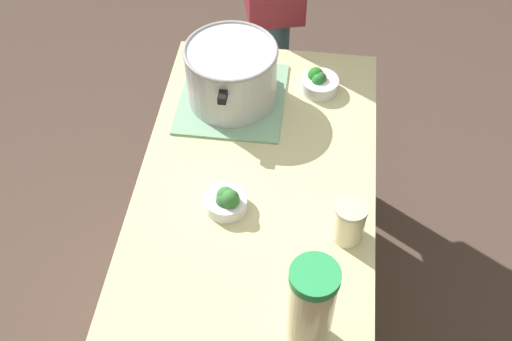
# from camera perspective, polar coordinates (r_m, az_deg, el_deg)

# --- Properties ---
(ground_plane) EXTENTS (8.00, 8.00, 0.00)m
(ground_plane) POSITION_cam_1_polar(r_m,az_deg,el_deg) (2.58, 0.00, -13.97)
(ground_plane) COLOR brown
(counter_slab) EXTENTS (1.19, 0.67, 0.91)m
(counter_slab) POSITION_cam_1_polar(r_m,az_deg,el_deg) (2.18, 0.00, -8.64)
(counter_slab) COLOR #C4BC8A
(counter_slab) RESTS_ON ground_plane
(dish_cloth) EXTENTS (0.36, 0.33, 0.01)m
(dish_cloth) POSITION_cam_1_polar(r_m,az_deg,el_deg) (2.04, -2.13, 6.47)
(dish_cloth) COLOR #7EAC88
(dish_cloth) RESTS_ON counter_slab
(cooking_pot) EXTENTS (0.35, 0.28, 0.19)m
(cooking_pot) POSITION_cam_1_polar(r_m,az_deg,el_deg) (1.97, -2.21, 8.67)
(cooking_pot) COLOR #B7B7BC
(cooking_pot) RESTS_ON dish_cloth
(lemonade_pitcher) EXTENTS (0.11, 0.11, 0.29)m
(lemonade_pitcher) POSITION_cam_1_polar(r_m,az_deg,el_deg) (1.42, 4.90, -12.12)
(lemonade_pitcher) COLOR beige
(lemonade_pitcher) RESTS_ON counter_slab
(mason_jar) EXTENTS (0.09, 0.09, 0.13)m
(mason_jar) POSITION_cam_1_polar(r_m,az_deg,el_deg) (1.66, 8.31, -4.52)
(mason_jar) COLOR beige
(mason_jar) RESTS_ON counter_slab
(broccoli_bowl_front) EXTENTS (0.12, 0.12, 0.08)m
(broccoli_bowl_front) POSITION_cam_1_polar(r_m,az_deg,el_deg) (1.72, -2.65, -2.72)
(broccoli_bowl_front) COLOR silver
(broccoli_bowl_front) RESTS_ON counter_slab
(broccoli_bowl_center) EXTENTS (0.12, 0.12, 0.07)m
(broccoli_bowl_center) POSITION_cam_1_polar(r_m,az_deg,el_deg) (2.06, 5.64, 7.83)
(broccoli_bowl_center) COLOR silver
(broccoli_bowl_center) RESTS_ON counter_slab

